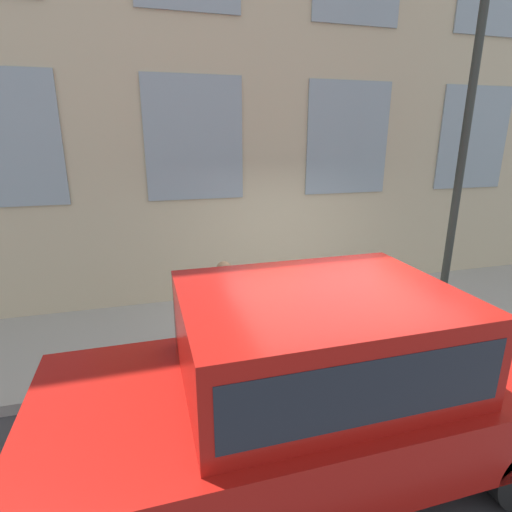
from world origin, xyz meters
TOP-DOWN VIEW (x-y plane):
  - ground_plane at (0.00, 0.00)m, footprint 80.00×80.00m
  - sidewalk at (1.21, 0.00)m, footprint 2.42×60.00m
  - fire_hydrant at (0.36, 0.49)m, footprint 0.29×0.42m
  - person at (0.52, 1.30)m, footprint 0.30×0.20m
  - parked_car_red_near at (-1.47, 0.90)m, footprint 1.94×4.72m
  - street_lamp at (0.78, -2.40)m, footprint 0.36×0.36m

SIDE VIEW (x-z plane):
  - ground_plane at x=0.00m, z-range 0.00..0.00m
  - sidewalk at x=1.21m, z-range 0.00..0.14m
  - fire_hydrant at x=0.36m, z-range 0.15..0.95m
  - person at x=0.52m, z-range 0.26..1.52m
  - parked_car_red_near at x=-1.47m, z-range 0.08..1.79m
  - street_lamp at x=0.78m, z-range 0.85..7.28m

